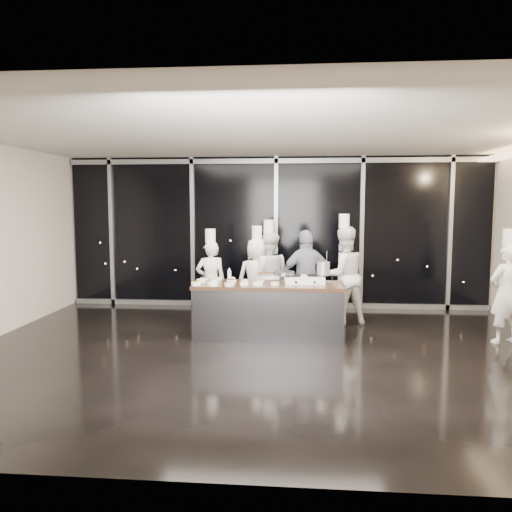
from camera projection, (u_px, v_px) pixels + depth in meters
The scene contains 15 objects.
ground at pixel (265, 353), 7.40m from camera, with size 9.00×9.00×0.00m, color black.
room_shell at pixel (278, 201), 7.15m from camera, with size 9.02×7.02×3.21m.
window_wall at pixel (276, 232), 10.64m from camera, with size 8.90×0.11×3.20m.
demo_counter at pixel (269, 310), 8.25m from camera, with size 2.46×0.86×0.90m.
stove at pixel (304, 279), 8.22m from camera, with size 0.68×0.46×0.14m.
frying_pan at pixel (283, 273), 8.20m from camera, with size 0.61×0.38×0.06m.
stock_pot at pixel (323, 268), 8.20m from camera, with size 0.21×0.21×0.21m, color #ABAAAD.
prep_bowls at pixel (229, 282), 8.22m from camera, with size 1.42×0.72×0.05m.
squeeze_bottle at pixel (229, 274), 8.52m from camera, with size 0.06×0.06×0.22m.
chef_far_left at pixel (211, 280), 9.30m from camera, with size 0.63×0.50×1.75m.
chef_left at pixel (257, 278), 9.53m from camera, with size 0.83×0.61×1.79m.
chef_center at pixel (269, 275), 9.52m from camera, with size 0.83×0.66×1.91m.
guest at pixel (306, 278), 9.04m from camera, with size 1.10×0.72×1.74m.
chef_right at pixel (343, 275), 9.13m from camera, with size 1.05×0.94×2.02m.
chef_side at pixel (506, 292), 7.87m from camera, with size 0.67×0.55×1.82m.
Camera 1 is at (0.48, -7.20, 2.21)m, focal length 35.00 mm.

